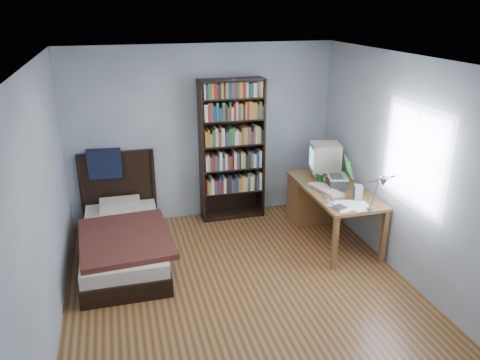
{
  "coord_description": "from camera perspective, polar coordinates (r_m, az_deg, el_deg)",
  "views": [
    {
      "loc": [
        -1.19,
        -4.27,
        3.01
      ],
      "look_at": [
        0.2,
        0.83,
        0.99
      ],
      "focal_mm": 35.0,
      "sensor_mm": 36.0,
      "label": 1
    }
  ],
  "objects": [
    {
      "name": "room",
      "position": [
        4.77,
        0.6,
        -0.73
      ],
      "size": [
        4.2,
        4.24,
        2.5
      ],
      "color": "#523118",
      "rests_on": "ground"
    },
    {
      "name": "desk",
      "position": [
        6.74,
        9.57,
        -2.07
      ],
      "size": [
        0.75,
        1.6,
        0.73
      ],
      "color": "brown",
      "rests_on": "floor"
    },
    {
      "name": "crt_monitor",
      "position": [
        6.62,
        10.22,
        2.76
      ],
      "size": [
        0.48,
        0.45,
        0.46
      ],
      "color": "beige",
      "rests_on": "desk"
    },
    {
      "name": "laptop",
      "position": [
        6.23,
        11.9,
        0.04
      ],
      "size": [
        0.4,
        0.38,
        0.39
      ],
      "color": "#2D2D30",
      "rests_on": "desk"
    },
    {
      "name": "desk_lamp",
      "position": [
        5.16,
        16.87,
        -0.52
      ],
      "size": [
        0.23,
        0.5,
        0.59
      ],
      "color": "#99999E",
      "rests_on": "desk"
    },
    {
      "name": "keyboard",
      "position": [
        6.13,
        10.46,
        -1.16
      ],
      "size": [
        0.3,
        0.54,
        0.05
      ],
      "primitive_type": "cube",
      "rotation": [
        0.0,
        0.07,
        0.2
      ],
      "color": "beige",
      "rests_on": "desk"
    },
    {
      "name": "speaker",
      "position": [
        5.93,
        14.17,
        -1.45
      ],
      "size": [
        0.11,
        0.11,
        0.19
      ],
      "primitive_type": "cube",
      "rotation": [
        0.0,
        0.0,
        -0.23
      ],
      "color": "gray",
      "rests_on": "desk"
    },
    {
      "name": "soda_can",
      "position": [
        6.35,
        9.75,
        0.15
      ],
      "size": [
        0.07,
        0.07,
        0.13
      ],
      "primitive_type": "cylinder",
      "color": "#083B0B",
      "rests_on": "desk"
    },
    {
      "name": "mouse",
      "position": [
        6.47,
        10.04,
        0.1
      ],
      "size": [
        0.07,
        0.12,
        0.04
      ],
      "primitive_type": "ellipsoid",
      "color": "silver",
      "rests_on": "desk"
    },
    {
      "name": "phone_silver",
      "position": [
        5.91,
        10.45,
        -2.09
      ],
      "size": [
        0.06,
        0.1,
        0.02
      ],
      "primitive_type": "cube",
      "rotation": [
        0.0,
        0.0,
        0.23
      ],
      "color": "silver",
      "rests_on": "desk"
    },
    {
      "name": "phone_grey",
      "position": [
        5.74,
        11.07,
        -2.82
      ],
      "size": [
        0.05,
        0.1,
        0.02
      ],
      "primitive_type": "cube",
      "rotation": [
        0.0,
        0.0,
        -0.07
      ],
      "color": "gray",
      "rests_on": "desk"
    },
    {
      "name": "external_drive",
      "position": [
        5.63,
        12.03,
        -3.35
      ],
      "size": [
        0.17,
        0.17,
        0.03
      ],
      "primitive_type": "cube",
      "rotation": [
        0.0,
        0.0,
        0.34
      ],
      "color": "gray",
      "rests_on": "desk"
    },
    {
      "name": "bookshelf",
      "position": [
        6.7,
        -0.98,
        3.63
      ],
      "size": [
        0.92,
        0.3,
        2.04
      ],
      "color": "black",
      "rests_on": "floor"
    },
    {
      "name": "bed",
      "position": [
        6.06,
        -14.08,
        -6.8
      ],
      "size": [
        1.11,
        2.06,
        1.16
      ],
      "color": "black",
      "rests_on": "floor"
    }
  ]
}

